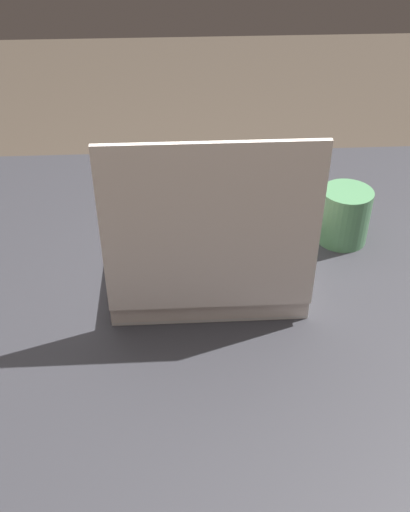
# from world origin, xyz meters

# --- Properties ---
(ground_plane) EXTENTS (8.00, 8.00, 0.00)m
(ground_plane) POSITION_xyz_m (0.00, 0.00, 0.00)
(ground_plane) COLOR #42382D
(dining_table) EXTENTS (1.18, 0.94, 0.76)m
(dining_table) POSITION_xyz_m (0.00, 0.00, 0.67)
(dining_table) COLOR #2D2D33
(dining_table) RESTS_ON ground_plane
(donut_box) EXTENTS (0.31, 0.32, 0.31)m
(donut_box) POSITION_xyz_m (0.04, 0.02, 0.82)
(donut_box) COLOR silver
(donut_box) RESTS_ON dining_table
(coffee_mug) EXTENTS (0.09, 0.09, 0.10)m
(coffee_mug) POSITION_xyz_m (-0.22, -0.09, 0.82)
(coffee_mug) COLOR #4C8456
(coffee_mug) RESTS_ON dining_table
(paper_napkin) EXTENTS (0.15, 0.14, 0.01)m
(paper_napkin) POSITION_xyz_m (0.12, -0.31, 0.77)
(paper_napkin) COLOR white
(paper_napkin) RESTS_ON dining_table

